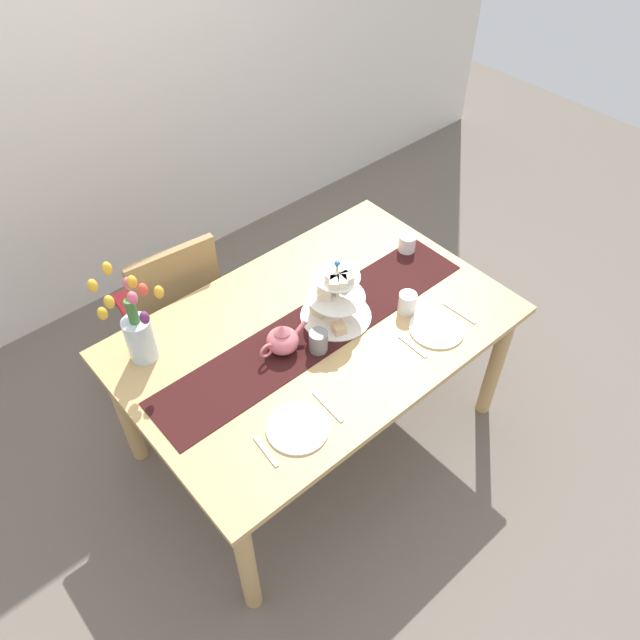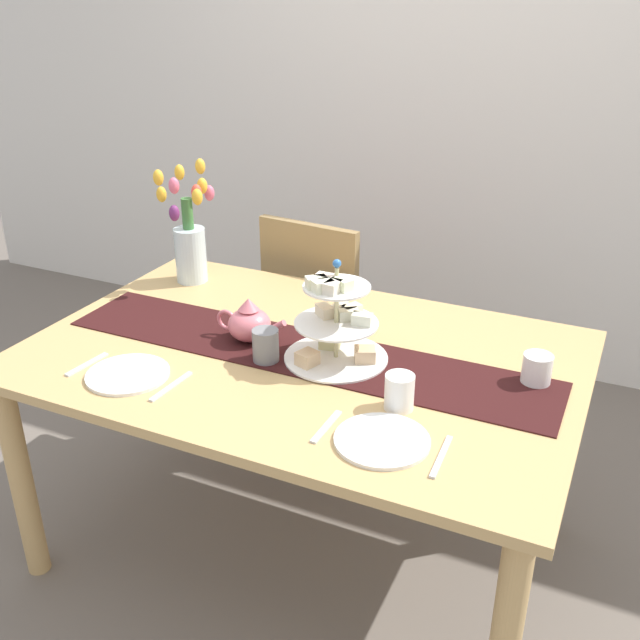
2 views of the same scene
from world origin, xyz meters
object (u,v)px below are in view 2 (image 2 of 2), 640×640
dinner_plate_right (382,440)px  dining_table (302,380)px  cream_jug (537,369)px  fork_right (326,427)px  fork_left (87,364)px  knife_right (441,456)px  mug_grey (266,345)px  mug_white_text (399,392)px  dinner_plate_left (128,374)px  tulip_vase (189,239)px  teapot (249,323)px  knife_left (171,386)px  tiered_cake_stand (336,325)px  chair_left (324,312)px

dinner_plate_right → dining_table: bearing=138.7°
cream_jug → fork_right: bearing=-134.1°
fork_left → knife_right: (1.04, 0.00, 0.00)m
mug_grey → mug_white_text: bearing=-10.2°
mug_grey → dining_table: bearing=54.0°
dinner_plate_left → mug_grey: bearing=37.9°
fork_right → tulip_vase: bearing=141.6°
fork_left → mug_white_text: size_ratio=1.58×
dining_table → teapot: teapot is taller
dining_table → mug_grey: bearing=-126.0°
cream_jug → fork_left: bearing=-159.5°
teapot → mug_white_text: bearing=-17.6°
tulip_vase → fork_left: size_ratio=2.82×
knife_left → mug_white_text: 0.61m
dinner_plate_right → knife_right: size_ratio=1.35×
teapot → knife_right: size_ratio=1.40×
knife_left → teapot: bearing=81.0°
cream_jug → fork_right: (-0.42, -0.44, -0.04)m
dinner_plate_left → dinner_plate_right: 0.75m
teapot → knife_right: teapot is taller
mug_white_text → mug_grey: bearing=169.8°
tiered_cake_stand → fork_left: 0.72m
teapot → dinner_plate_right: size_ratio=1.04×
teapot → knife_right: bearing=-25.4°
tulip_vase → dinner_plate_left: (0.24, -0.67, -0.15)m
teapot → fork_right: bearing=-39.1°
dinner_plate_left → knife_left: (0.14, 0.00, -0.00)m
fork_left → tiered_cake_stand: bearing=28.0°
dinner_plate_left → knife_right: (0.89, 0.00, -0.00)m
fork_left → mug_white_text: (0.88, 0.16, 0.04)m
cream_jug → knife_right: size_ratio=0.50×
chair_left → fork_left: bearing=-102.7°
dinner_plate_left → fork_right: 0.60m
knife_left → knife_right: same height
knife_right → chair_left: bearing=126.3°
dinner_plate_left → mug_grey: (0.31, 0.24, 0.05)m
fork_left → mug_white_text: bearing=10.3°
chair_left → fork_right: size_ratio=6.07×
knife_right → mug_white_text: 0.23m
dinner_plate_right → knife_left: bearing=180.0°
chair_left → knife_left: chair_left is taller
dinner_plate_left → fork_right: bearing=0.0°
dining_table → teapot: size_ratio=6.73×
chair_left → fork_left: size_ratio=6.07×
dinner_plate_right → mug_white_text: mug_white_text is taller
tulip_vase → mug_grey: size_ratio=4.45×
dining_table → dinner_plate_left: size_ratio=6.98×
fork_left → dining_table: bearing=32.5°
dinner_plate_right → fork_right: 0.15m
dining_table → tulip_vase: tulip_vase is taller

